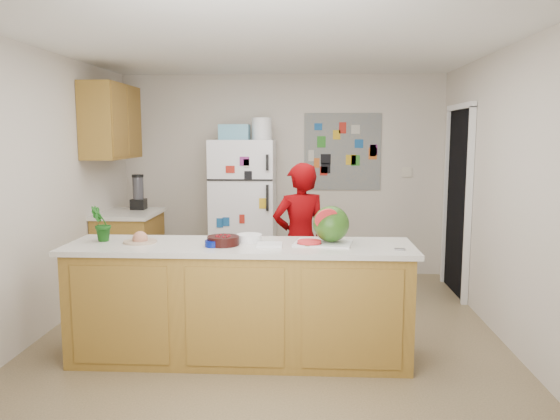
# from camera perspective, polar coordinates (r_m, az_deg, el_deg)

# --- Properties ---
(floor) EXTENTS (4.00, 4.50, 0.02)m
(floor) POSITION_cam_1_polar(r_m,az_deg,el_deg) (4.95, -1.04, -13.06)
(floor) COLOR brown
(floor) RESTS_ON ground
(wall_back) EXTENTS (4.00, 0.02, 2.50)m
(wall_back) POSITION_cam_1_polar(r_m,az_deg,el_deg) (6.90, 0.25, 3.63)
(wall_back) COLOR beige
(wall_back) RESTS_ON ground
(wall_left) EXTENTS (0.02, 4.50, 2.50)m
(wall_left) POSITION_cam_1_polar(r_m,az_deg,el_deg) (5.19, -23.79, 1.59)
(wall_left) COLOR beige
(wall_left) RESTS_ON ground
(wall_right) EXTENTS (0.02, 4.50, 2.50)m
(wall_right) POSITION_cam_1_polar(r_m,az_deg,el_deg) (4.93, 22.91, 1.34)
(wall_right) COLOR beige
(wall_right) RESTS_ON ground
(ceiling) EXTENTS (4.00, 4.50, 0.02)m
(ceiling) POSITION_cam_1_polar(r_m,az_deg,el_deg) (4.68, -1.11, 17.11)
(ceiling) COLOR white
(ceiling) RESTS_ON wall_back
(doorway) EXTENTS (0.03, 0.85, 2.04)m
(doorway) POSITION_cam_1_polar(r_m,az_deg,el_deg) (6.33, 18.15, 0.77)
(doorway) COLOR black
(doorway) RESTS_ON ground
(peninsula_base) EXTENTS (2.60, 0.62, 0.88)m
(peninsula_base) POSITION_cam_1_polar(r_m,az_deg,el_deg) (4.35, -4.19, -9.79)
(peninsula_base) COLOR brown
(peninsula_base) RESTS_ON floor
(peninsula_top) EXTENTS (2.68, 0.70, 0.04)m
(peninsula_top) POSITION_cam_1_polar(r_m,az_deg,el_deg) (4.23, -4.25, -3.84)
(peninsula_top) COLOR silver
(peninsula_top) RESTS_ON peninsula_base
(side_counter_base) EXTENTS (0.60, 0.80, 0.86)m
(side_counter_base) POSITION_cam_1_polar(r_m,az_deg,el_deg) (6.43, -15.42, -4.35)
(side_counter_base) COLOR brown
(side_counter_base) RESTS_ON floor
(side_counter_top) EXTENTS (0.64, 0.84, 0.04)m
(side_counter_top) POSITION_cam_1_polar(r_m,az_deg,el_deg) (6.35, -15.57, -0.37)
(side_counter_top) COLOR silver
(side_counter_top) RESTS_ON side_counter_base
(upper_cabinets) EXTENTS (0.35, 1.00, 0.80)m
(upper_cabinets) POSITION_cam_1_polar(r_m,az_deg,el_deg) (6.29, -17.19, 8.81)
(upper_cabinets) COLOR brown
(upper_cabinets) RESTS_ON wall_left
(refrigerator) EXTENTS (0.75, 0.70, 1.70)m
(refrigerator) POSITION_cam_1_polar(r_m,az_deg,el_deg) (6.60, -3.81, -0.07)
(refrigerator) COLOR silver
(refrigerator) RESTS_ON floor
(fridge_top_bin) EXTENTS (0.35, 0.28, 0.18)m
(fridge_top_bin) POSITION_cam_1_polar(r_m,az_deg,el_deg) (6.55, -4.77, 8.11)
(fridge_top_bin) COLOR #5999B2
(fridge_top_bin) RESTS_ON refrigerator
(photo_collage) EXTENTS (0.95, 0.01, 0.95)m
(photo_collage) POSITION_cam_1_polar(r_m,az_deg,el_deg) (6.87, 6.54, 6.07)
(photo_collage) COLOR slate
(photo_collage) RESTS_ON wall_back
(person) EXTENTS (0.63, 0.52, 1.50)m
(person) POSITION_cam_1_polar(r_m,az_deg,el_deg) (5.28, 2.09, -3.16)
(person) COLOR #660103
(person) RESTS_ON floor
(blender_appliance) EXTENTS (0.12, 0.12, 0.38)m
(blender_appliance) POSITION_cam_1_polar(r_m,az_deg,el_deg) (6.53, -14.59, 1.73)
(blender_appliance) COLOR black
(blender_appliance) RESTS_ON side_counter_top
(cutting_board) EXTENTS (0.48, 0.39, 0.01)m
(cutting_board) POSITION_cam_1_polar(r_m,az_deg,el_deg) (4.24, 4.53, -3.45)
(cutting_board) COLOR silver
(cutting_board) RESTS_ON peninsula_top
(watermelon) EXTENTS (0.28, 0.28, 0.28)m
(watermelon) POSITION_cam_1_polar(r_m,az_deg,el_deg) (4.24, 5.36, -1.47)
(watermelon) COLOR #2E5918
(watermelon) RESTS_ON cutting_board
(watermelon_slice) EXTENTS (0.18, 0.18, 0.02)m
(watermelon_slice) POSITION_cam_1_polar(r_m,az_deg,el_deg) (4.19, 3.08, -3.35)
(watermelon_slice) COLOR red
(watermelon_slice) RESTS_ON cutting_board
(cherry_bowl) EXTENTS (0.32, 0.32, 0.07)m
(cherry_bowl) POSITION_cam_1_polar(r_m,az_deg,el_deg) (4.19, -5.96, -3.21)
(cherry_bowl) COLOR black
(cherry_bowl) RESTS_ON peninsula_top
(white_bowl) EXTENTS (0.24, 0.24, 0.06)m
(white_bowl) POSITION_cam_1_polar(r_m,az_deg,el_deg) (4.31, -3.23, -2.94)
(white_bowl) COLOR white
(white_bowl) RESTS_ON peninsula_top
(cobalt_bowl) EXTENTS (0.15, 0.15, 0.05)m
(cobalt_bowl) POSITION_cam_1_polar(r_m,az_deg,el_deg) (4.15, -7.02, -3.48)
(cobalt_bowl) COLOR #030F5F
(cobalt_bowl) RESTS_ON peninsula_top
(plate) EXTENTS (0.28, 0.28, 0.02)m
(plate) POSITION_cam_1_polar(r_m,az_deg,el_deg) (4.41, -14.39, -3.21)
(plate) COLOR beige
(plate) RESTS_ON peninsula_top
(paper_towel) EXTENTS (0.19, 0.17, 0.02)m
(paper_towel) POSITION_cam_1_polar(r_m,az_deg,el_deg) (4.14, -1.10, -3.65)
(paper_towel) COLOR white
(paper_towel) RESTS_ON peninsula_top
(keys) EXTENTS (0.08, 0.05, 0.01)m
(keys) POSITION_cam_1_polar(r_m,az_deg,el_deg) (4.09, 12.41, -4.02)
(keys) COLOR gray
(keys) RESTS_ON peninsula_top
(potted_plant) EXTENTS (0.20, 0.20, 0.28)m
(potted_plant) POSITION_cam_1_polar(r_m,az_deg,el_deg) (4.52, -18.21, -1.37)
(potted_plant) COLOR #0D3A0A
(potted_plant) RESTS_ON peninsula_top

